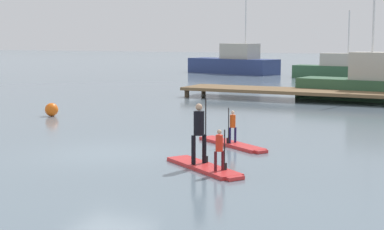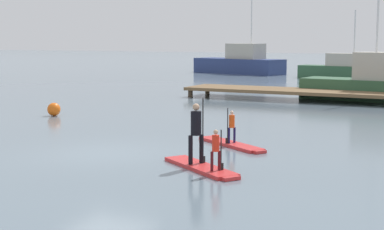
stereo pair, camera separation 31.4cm
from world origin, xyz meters
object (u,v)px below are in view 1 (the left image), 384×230
Objects in this scene: paddleboard_near at (232,144)px; motor_boat_small_navy at (336,69)px; paddler_adult at (199,129)px; mooring_buoy_mid at (52,110)px; paddler_child_front at (220,148)px; paddler_child_solo at (232,125)px; trawler_grey_distant at (234,63)px; paddleboard_far at (204,167)px; fishing_boat_white_large at (374,82)px.

paddleboard_near is 34.06m from motor_boat_small_navy.
paddler_adult is 2.97× the size of mooring_buoy_mid.
paddler_child_front reaches higher than paddleboard_near.
trawler_grey_distant is at bearing 111.51° from paddler_child_solo.
paddler_child_front is (0.60, -0.39, 0.65)m from paddleboard_far.
mooring_buoy_mid is (-10.44, 6.75, -0.74)m from paddler_adult.
paddler_adult is at bearing 146.54° from paddler_child_front.
paddler_adult is (0.39, -3.39, 0.35)m from paddler_child_solo.
trawler_grey_distant is (-16.46, 20.30, 0.03)m from fishing_boat_white_large.
paddler_child_solo is 1.94× the size of mooring_buoy_mid.
paddler_child_solo is 34.06m from motor_boat_small_navy.
paddleboard_near is 3.62m from paddleboard_far.
paddler_child_solo reaches higher than mooring_buoy_mid.
paddleboard_far is 12.72m from mooring_buoy_mid.
fishing_boat_white_large is at bearing 47.86° from mooring_buoy_mid.
paddler_child_solo is 3.43m from paddler_adult.
paddleboard_near is 4.92× the size of mooring_buoy_mid.
mooring_buoy_mid is at bearing 147.05° from paddler_child_front.
motor_boat_small_navy is at bearing -16.03° from trawler_grey_distant.
paddler_adult is (-0.24, 0.17, 0.99)m from paddleboard_far.
paddler_child_front is (0.83, -0.55, -0.35)m from paddler_adult.
paddler_child_front is (1.23, -3.94, 0.01)m from paddler_child_solo.
motor_boat_small_navy is at bearing 108.72° from fishing_boat_white_large.
mooring_buoy_mid is at bearing -82.36° from trawler_grey_distant.
trawler_grey_distant is (-14.93, 40.28, 0.01)m from paddler_adult.
fishing_boat_white_large is (1.92, 16.57, 0.97)m from paddleboard_near.
paddler_adult reaches higher than paddleboard_near.
fishing_boat_white_large reaches higher than paddleboard_far.
paddler_child_solo reaches higher than paddleboard_near.
paddleboard_near is 2.74× the size of paddler_child_front.
paddler_child_front is at bearing -91.95° from fishing_boat_white_large.
paddleboard_near is 0.36× the size of fishing_boat_white_large.
fishing_boat_white_large is at bearing 83.40° from paddleboard_near.
motor_boat_small_navy is at bearing 78.64° from mooring_buoy_mid.
mooring_buoy_mid is at bearing -132.14° from fishing_boat_white_large.
mooring_buoy_mid reaches higher than paddleboard_near.
paddler_child_front is 0.13× the size of fishing_boat_white_large.
paddleboard_near is at bearing 96.44° from paddler_adult.
fishing_boat_white_large is (0.70, 20.53, 0.32)m from paddler_child_front.
paddler_adult is (0.38, -3.40, 0.99)m from paddleboard_near.
paddleboard_far is at bearing -32.96° from mooring_buoy_mid.
trawler_grey_distant is at bearing 111.11° from paddler_child_front.
paddler_child_solo is 0.16× the size of motor_boat_small_navy.
mooring_buoy_mid is (-10.05, 3.35, 0.25)m from paddleboard_near.
paddler_adult is at bearing -83.43° from paddler_child_solo.
paddler_child_solo is at bearing -83.39° from motor_boat_small_navy.
paddler_adult is 0.21× the size of fishing_boat_white_large.
paddler_adult reaches higher than mooring_buoy_mid.
paddleboard_near is at bearing -68.47° from trawler_grey_distant.
trawler_grey_distant is at bearing 163.97° from motor_boat_small_navy.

